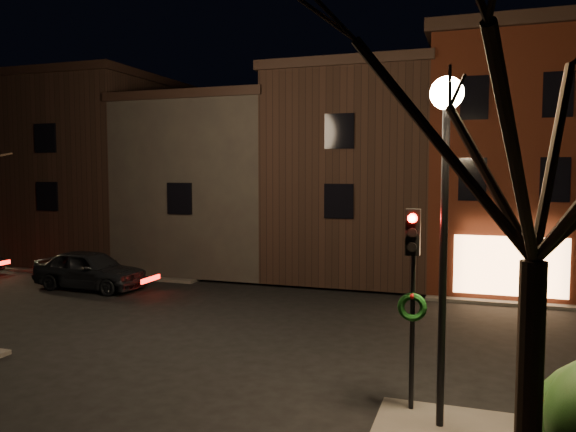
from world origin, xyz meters
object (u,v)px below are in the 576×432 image
Objects in this scene: street_lamp_near at (445,156)px; traffic_signal at (413,278)px; bare_tree_right at (540,75)px; parked_car_a at (90,269)px.

traffic_signal is (-0.60, 0.49, -2.37)m from street_lamp_near.
bare_tree_right is (1.30, -2.50, 0.97)m from street_lamp_near.
street_lamp_near reaches higher than parked_car_a.
bare_tree_right is at bearing -122.59° from parked_car_a.
street_lamp_near is 2.49m from traffic_signal.
street_lamp_near is 1.33× the size of parked_car_a.
bare_tree_right is at bearing -57.59° from traffic_signal.
traffic_signal reaches higher than parked_car_a.
traffic_signal is 4.87m from bare_tree_right.
bare_tree_right is (1.90, -2.99, 3.34)m from traffic_signal.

